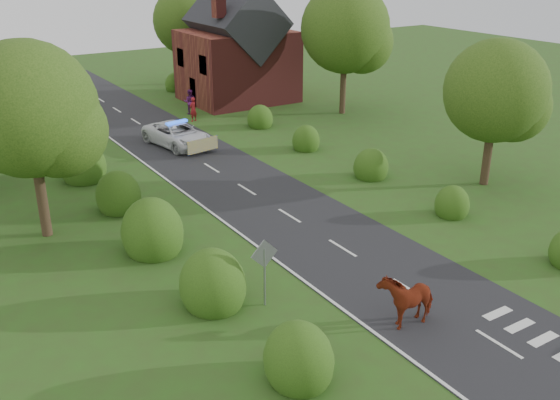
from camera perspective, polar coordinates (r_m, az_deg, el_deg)
ground at (r=23.51m, az=11.79°, el=-8.05°), size 120.00×120.00×0.00m
road at (r=34.67m, az=-5.53°, el=2.47°), size 6.00×70.00×0.02m
road_markings at (r=32.26m, az=-6.35°, el=0.92°), size 4.96×70.00×0.01m
hedgerow_left at (r=29.23m, az=-13.93°, el=-0.40°), size 2.75×50.41×3.00m
hedgerow_right at (r=34.94m, az=7.02°, el=3.50°), size 2.10×45.78×2.10m
tree_left_a at (r=27.22m, az=-21.39°, el=7.25°), size 5.74×5.60×8.38m
tree_right_a at (r=33.49m, az=19.51°, el=9.03°), size 5.33×5.20×7.56m
tree_right_b at (r=46.57m, az=6.39°, el=15.02°), size 6.56×6.40×9.40m
tree_right_c at (r=57.61m, az=-8.14°, el=15.70°), size 6.15×6.00×8.58m
road_sign at (r=21.34m, az=-1.44°, el=-5.76°), size 1.06×0.08×2.53m
house at (r=50.96m, az=-3.97°, el=13.27°), size 8.00×7.40×9.17m
cow at (r=21.33m, az=11.49°, el=-9.01°), size 2.15×1.14×1.53m
police_van at (r=39.64m, az=-9.35°, el=5.91°), size 3.28×5.63×1.61m
pedestrian_red at (r=45.32m, az=-7.95°, el=8.21°), size 0.74×0.61×1.73m
pedestrian_purple at (r=47.35m, az=-8.24°, el=8.87°), size 1.13×1.06×1.85m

